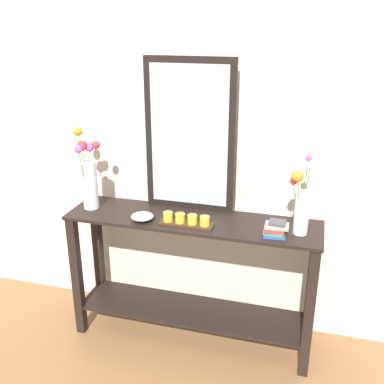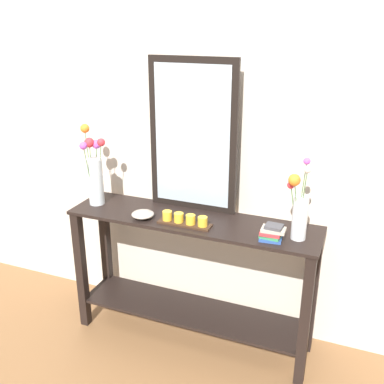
{
  "view_description": "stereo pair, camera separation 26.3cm",
  "coord_description": "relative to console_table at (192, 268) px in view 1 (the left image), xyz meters",
  "views": [
    {
      "loc": [
        0.67,
        -2.37,
        1.97
      ],
      "look_at": [
        0.0,
        0.0,
        1.02
      ],
      "focal_mm": 42.14,
      "sensor_mm": 36.0,
      "label": 1
    },
    {
      "loc": [
        0.92,
        -2.28,
        1.97
      ],
      "look_at": [
        0.0,
        0.0,
        1.02
      ],
      "focal_mm": 42.14,
      "sensor_mm": 36.0,
      "label": 2
    }
  ],
  "objects": [
    {
      "name": "tall_vase_left",
      "position": [
        -0.66,
        -0.0,
        0.55
      ],
      "size": [
        0.19,
        0.2,
        0.51
      ],
      "color": "silver",
      "rests_on": "console_table"
    },
    {
      "name": "candle_tray",
      "position": [
        -0.01,
        -0.09,
        0.37
      ],
      "size": [
        0.32,
        0.09,
        0.07
      ],
      "color": "#382316",
      "rests_on": "console_table"
    },
    {
      "name": "ground_plane",
      "position": [
        0.0,
        0.0,
        -0.52
      ],
      "size": [
        7.0,
        6.0,
        0.02
      ],
      "primitive_type": "cube",
      "color": "brown"
    },
    {
      "name": "decorative_bowl",
      "position": [
        -0.28,
        -0.1,
        0.37
      ],
      "size": [
        0.14,
        0.14,
        0.04
      ],
      "color": "#9E9389",
      "rests_on": "console_table"
    },
    {
      "name": "book_stack",
      "position": [
        0.5,
        -0.1,
        0.38
      ],
      "size": [
        0.14,
        0.1,
        0.09
      ],
      "color": "#2D519E",
      "rests_on": "console_table"
    },
    {
      "name": "wall_back",
      "position": [
        0.0,
        0.31,
        0.84
      ],
      "size": [
        6.4,
        0.08,
        2.7
      ],
      "primitive_type": "cube",
      "color": "beige",
      "rests_on": "ground"
    },
    {
      "name": "console_table",
      "position": [
        0.0,
        0.0,
        0.0
      ],
      "size": [
        1.53,
        0.38,
        0.85
      ],
      "color": "black",
      "rests_on": "ground"
    },
    {
      "name": "vase_right",
      "position": [
        0.63,
        -0.03,
        0.51
      ],
      "size": [
        0.12,
        0.12,
        0.46
      ],
      "color": "silver",
      "rests_on": "console_table"
    },
    {
      "name": "mirror_leaning",
      "position": [
        -0.06,
        0.16,
        0.8
      ],
      "size": [
        0.55,
        0.03,
        0.93
      ],
      "color": "black",
      "rests_on": "console_table"
    }
  ]
}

